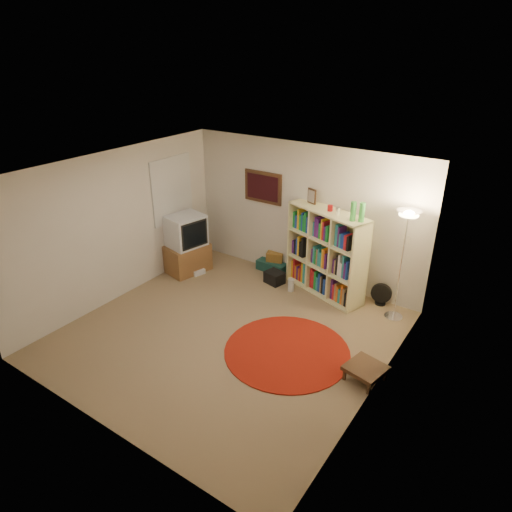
{
  "coord_description": "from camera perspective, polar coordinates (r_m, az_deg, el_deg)",
  "views": [
    {
      "loc": [
        3.56,
        -4.51,
        4.02
      ],
      "look_at": [
        0.1,
        0.6,
        1.1
      ],
      "focal_mm": 32.0,
      "sensor_mm": 36.0,
      "label": 1
    }
  ],
  "objects": [
    {
      "name": "wicker_basket",
      "position": [
        8.73,
        2.43,
        -0.04
      ],
      "size": [
        0.36,
        0.31,
        0.18
      ],
      "rotation": [
        0.0,
        0.0,
        0.3
      ],
      "color": "brown",
      "rests_on": "suitcase"
    },
    {
      "name": "suitcase",
      "position": [
        8.81,
        2.24,
        -1.14
      ],
      "size": [
        0.6,
        0.4,
        0.19
      ],
      "rotation": [
        0.0,
        0.0,
        -0.03
      ],
      "color": "#163D37",
      "rests_on": "ground"
    },
    {
      "name": "tv_stand",
      "position": [
        8.67,
        -8.63,
        1.38
      ],
      "size": [
        0.69,
        0.87,
        1.13
      ],
      "rotation": [
        0.0,
        0.0,
        -0.22
      ],
      "color": "brown",
      "rests_on": "ground"
    },
    {
      "name": "duffel_bag",
      "position": [
        8.33,
        2.33,
        -2.69
      ],
      "size": [
        0.37,
        0.33,
        0.22
      ],
      "rotation": [
        0.0,
        0.0,
        -0.24
      ],
      "color": "black",
      "rests_on": "ground"
    },
    {
      "name": "red_rug",
      "position": [
        6.66,
        3.9,
        -11.78
      ],
      "size": [
        1.8,
        1.8,
        0.02
      ],
      "color": "maroon",
      "rests_on": "ground"
    },
    {
      "name": "floor_lamp",
      "position": [
        7.04,
        18.29,
        3.04
      ],
      "size": [
        0.42,
        0.42,
        1.81
      ],
      "rotation": [
        0.0,
        0.0,
        0.23
      ],
      "color": "white",
      "rests_on": "ground"
    },
    {
      "name": "room",
      "position": [
        6.44,
        -3.88,
        -0.12
      ],
      "size": [
        4.54,
        4.54,
        2.54
      ],
      "color": "#866D4E",
      "rests_on": "ground"
    },
    {
      "name": "bookshelf",
      "position": [
        7.86,
        8.65,
        0.32
      ],
      "size": [
        1.57,
        0.89,
        1.82
      ],
      "rotation": [
        0.0,
        0.0,
        -0.33
      ],
      "color": "#FFF7AA",
      "rests_on": "ground"
    },
    {
      "name": "dvd_box",
      "position": [
        8.78,
        -7.48,
        -1.81
      ],
      "size": [
        0.34,
        0.31,
        0.09
      ],
      "rotation": [
        0.0,
        0.0,
        -0.29
      ],
      "color": "white",
      "rests_on": "ground"
    },
    {
      "name": "paper_towel",
      "position": [
        8.09,
        4.4,
        -3.63
      ],
      "size": [
        0.14,
        0.14,
        0.23
      ],
      "rotation": [
        0.0,
        0.0,
        -0.29
      ],
      "color": "silver",
      "rests_on": "ground"
    },
    {
      "name": "side_table",
      "position": [
        6.24,
        13.54,
        -13.54
      ],
      "size": [
        0.55,
        0.55,
        0.21
      ],
      "rotation": [
        0.0,
        0.0,
        -0.21
      ],
      "color": "#3B2314",
      "rests_on": "ground"
    },
    {
      "name": "floor_fan",
      "position": [
        7.9,
        15.37,
        -4.63
      ],
      "size": [
        0.35,
        0.21,
        0.39
      ],
      "rotation": [
        0.0,
        0.0,
        0.22
      ],
      "color": "black",
      "rests_on": "ground"
    }
  ]
}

